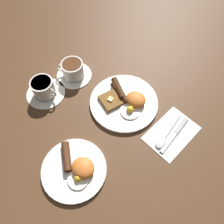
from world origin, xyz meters
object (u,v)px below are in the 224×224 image
object	(u,v)px
breakfast_plate_near	(124,101)
teacup_far	(44,89)
spoon	(163,139)
knife	(176,132)
breakfast_plate_far	(75,169)
teacup_near	(73,71)

from	to	relation	value
breakfast_plate_near	teacup_far	xyz separation A→B (m)	(0.29, 0.18, 0.02)
spoon	knife	bearing A→B (deg)	156.54
breakfast_plate_far	spoon	bearing A→B (deg)	-121.08
breakfast_plate_far	spoon	xyz separation A→B (m)	(-0.18, -0.30, -0.01)
breakfast_plate_far	teacup_far	size ratio (longest dim) A/B	1.40
breakfast_plate_near	teacup_near	distance (m)	0.27
breakfast_plate_near	teacup_far	distance (m)	0.34
teacup_far	breakfast_plate_near	bearing A→B (deg)	-148.38
breakfast_plate_far	breakfast_plate_near	bearing A→B (deg)	-82.99
spoon	teacup_far	bearing A→B (deg)	-77.00
breakfast_plate_far	teacup_near	distance (m)	0.44
breakfast_plate_near	spoon	world-z (taller)	breakfast_plate_near
knife	spoon	xyz separation A→B (m)	(0.02, 0.06, 0.00)
breakfast_plate_far	spoon	distance (m)	0.35
breakfast_plate_far	teacup_near	bearing A→B (deg)	-44.64
breakfast_plate_far	knife	bearing A→B (deg)	-119.59
breakfast_plate_near	breakfast_plate_far	distance (m)	0.34
teacup_near	teacup_far	xyz separation A→B (m)	(0.02, 0.15, 0.00)
breakfast_plate_near	knife	xyz separation A→B (m)	(-0.24, -0.02, -0.01)
teacup_far	knife	xyz separation A→B (m)	(-0.53, -0.20, -0.03)
knife	spoon	size ratio (longest dim) A/B	1.05
teacup_near	spoon	distance (m)	0.49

